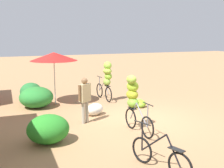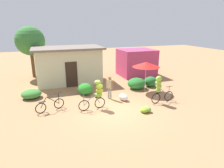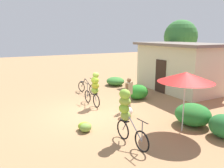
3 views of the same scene
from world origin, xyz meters
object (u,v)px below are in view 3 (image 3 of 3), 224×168
Objects in this scene: tree_behind_building at (181,37)px; market_umbrella at (186,77)px; bicycle_leftmost at (87,88)px; bicycle_near_pile at (94,87)px; bicycle_center_loaded at (127,111)px; banana_pile_on_ground at (85,127)px; produce_sack at (126,112)px; person_vendor at (129,91)px; building_low at (179,66)px.

market_umbrella is (7.76, -7.27, -1.30)m from tree_behind_building.
bicycle_near_pile is at bearing -13.32° from bicycle_leftmost.
bicycle_center_loaded is 1.93m from banana_pile_on_ground.
tree_behind_building is at bearing 128.23° from bicycle_center_loaded.
bicycle_leftmost reaches higher than produce_sack.
bicycle_near_pile is 2.17m from produce_sack.
market_umbrella is at bearing 25.98° from produce_sack.
tree_behind_building is 8.95m from bicycle_leftmost.
person_vendor is at bearing 142.37° from produce_sack.
banana_pile_on_ground is at bearing -77.42° from produce_sack.
building_low is 3.27× the size of bicycle_near_pile.
building_low reaches higher than bicycle_center_loaded.
produce_sack is at bearing 18.97° from bicycle_near_pile.
bicycle_near_pile is (3.66, -8.99, -2.32)m from tree_behind_building.
bicycle_near_pile is (2.62, -0.62, 0.66)m from bicycle_leftmost.
building_low reaches higher than produce_sack.
building_low reaches higher than banana_pile_on_ground.
person_vendor is at bearing -170.43° from market_umbrella.
building_low is 1.21× the size of tree_behind_building.
bicycle_leftmost is 2.15× the size of banana_pile_on_ground.
building_low reaches higher than person_vendor.
bicycle_leftmost is at bearing 170.09° from bicycle_center_loaded.
person_vendor is (1.93, -4.90, -0.58)m from building_low.
person_vendor reaches higher than banana_pile_on_ground.
tree_behind_building is at bearing 112.13° from bicycle_near_pile.
bicycle_center_loaded is at bearing -55.39° from building_low.
building_low is 6.58m from market_umbrella.
bicycle_near_pile is at bearing 172.47° from bicycle_center_loaded.
bicycle_near_pile is at bearing -157.21° from market_umbrella.
bicycle_near_pile is (0.75, -6.13, -0.51)m from building_low.
bicycle_near_pile is 2.89m from banana_pile_on_ground.
bicycle_near_pile reaches higher than banana_pile_on_ground.
bicycle_near_pile is 2.30× the size of banana_pile_on_ground.
bicycle_leftmost is 1.05× the size of person_vendor.
bicycle_center_loaded is (4.58, -6.64, -0.47)m from building_low.
bicycle_center_loaded is 2.53× the size of produce_sack.
tree_behind_building reaches higher than banana_pile_on_ground.
bicycle_near_pile is 1.70m from person_vendor.
tree_behind_building is at bearing 97.06° from bicycle_leftmost.
bicycle_leftmost is 0.91× the size of bicycle_center_loaded.
tree_behind_building is at bearing 120.15° from banana_pile_on_ground.
tree_behind_building is 2.63× the size of bicycle_center_loaded.
person_vendor is at bearing 114.55° from banana_pile_on_ground.
banana_pile_on_ground is 2.99m from person_vendor.
bicycle_leftmost is (-6.72, -1.10, -1.68)m from market_umbrella.
market_umbrella is 4.03m from banana_pile_on_ground.
bicycle_center_loaded is (6.45, -1.13, 0.70)m from bicycle_leftmost.
produce_sack is (-2.18, -1.06, -1.81)m from market_umbrella.
bicycle_near_pile reaches higher than bicycle_leftmost.
bicycle_near_pile is at bearing -82.99° from building_low.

